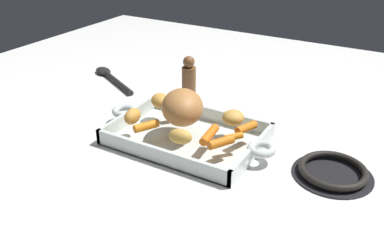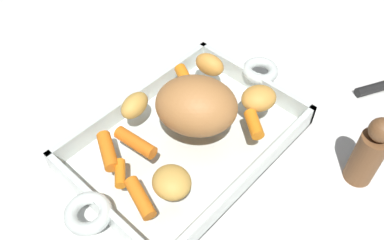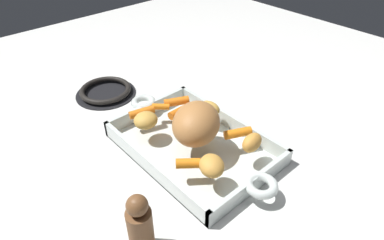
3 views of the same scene
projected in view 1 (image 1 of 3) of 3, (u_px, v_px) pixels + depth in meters
name	position (u px, v px, depth m)	size (l,w,h in m)	color
ground_plane	(187.00, 141.00, 1.00)	(1.95, 1.95, 0.00)	silver
roasting_dish	(187.00, 136.00, 1.00)	(0.44, 0.25, 0.04)	silver
pork_roast	(182.00, 107.00, 0.98)	(0.12, 0.10, 0.08)	#B4763F
baby_carrot_southeast	(209.00, 135.00, 0.92)	(0.02, 0.02, 0.07)	orange
baby_carrot_southwest	(179.00, 104.00, 1.07)	(0.02, 0.02, 0.05)	orange
baby_carrot_short	(246.00, 128.00, 0.95)	(0.02, 0.02, 0.06)	orange
baby_carrot_long	(221.00, 142.00, 0.89)	(0.02, 0.02, 0.06)	orange
baby_carrot_northwest	(146.00, 126.00, 0.96)	(0.02, 0.02, 0.06)	orange
baby_carrot_center_right	(234.00, 137.00, 0.92)	(0.01, 0.01, 0.04)	orange
potato_halved	(233.00, 118.00, 0.98)	(0.05, 0.05, 0.04)	gold
potato_corner	(180.00, 137.00, 0.90)	(0.05, 0.03, 0.03)	gold
potato_whole	(161.00, 101.00, 1.07)	(0.06, 0.05, 0.04)	gold
potato_golden_small	(133.00, 116.00, 0.98)	(0.05, 0.03, 0.04)	gold
stove_burner_rear	(333.00, 172.00, 0.87)	(0.17, 0.17, 0.02)	black
serving_spoon	(110.00, 77.00, 1.36)	(0.25, 0.15, 0.02)	black
pepper_mill	(189.00, 78.00, 1.21)	(0.04, 0.04, 0.13)	brown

